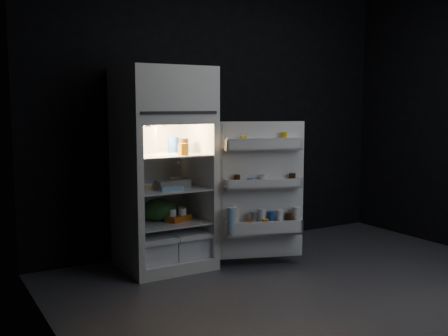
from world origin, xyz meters
TOP-DOWN VIEW (x-y plane):
  - floor at (0.00, 0.00)m, footprint 4.00×3.40m
  - wall_back at (0.00, 1.70)m, footprint 4.00×0.00m
  - wall_left at (-2.00, 0.00)m, footprint 0.00×3.40m
  - refrigerator at (-0.81, 1.32)m, footprint 0.76×0.71m
  - fridge_door at (-0.08, 0.81)m, footprint 0.74×0.43m
  - milk_jug at (-0.93, 1.34)m, footprint 0.17×0.17m
  - mayo_jar at (-0.69, 1.35)m, footprint 0.12×0.12m
  - jam_jar at (-0.63, 1.25)m, footprint 0.12×0.12m
  - amber_bottle at (-1.03, 1.41)m, footprint 0.10×0.10m
  - small_carton at (-0.72, 1.08)m, footprint 0.08×0.06m
  - egg_carton at (-0.76, 1.21)m, footprint 0.31×0.13m
  - pie at (-0.95, 1.39)m, footprint 0.40×0.40m
  - flat_package at (-0.83, 1.08)m, footprint 0.21×0.14m
  - wrapped_pkg at (-0.62, 1.47)m, footprint 0.12×0.11m
  - produce_bag at (-0.86, 1.31)m, footprint 0.41×0.38m
  - yogurt_tray at (-0.71, 1.20)m, footprint 0.26×0.20m
  - small_can_red at (-0.70, 1.45)m, footprint 0.09×0.09m
  - small_can_silver at (-0.61, 1.37)m, footprint 0.07×0.07m

SIDE VIEW (x-z plane):
  - floor at x=0.00m, z-range 0.00..0.00m
  - yogurt_tray at x=-0.71m, z-range 0.43..0.48m
  - small_can_red at x=-0.70m, z-range 0.43..0.52m
  - small_can_silver at x=-0.61m, z-range 0.43..0.52m
  - produce_bag at x=-0.86m, z-range 0.43..0.62m
  - fridge_door at x=-0.08m, z-range 0.07..1.29m
  - pie at x=-0.95m, z-range 0.73..0.77m
  - flat_package at x=-0.83m, z-range 0.73..0.77m
  - wrapped_pkg at x=-0.62m, z-range 0.73..0.78m
  - egg_carton at x=-0.76m, z-range 0.73..0.80m
  - refrigerator at x=-0.81m, z-range 0.07..1.85m
  - small_carton at x=-0.72m, z-range 1.03..1.13m
  - jam_jar at x=-0.63m, z-range 1.03..1.16m
  - mayo_jar at x=-0.69m, z-range 1.03..1.17m
  - amber_bottle at x=-1.03m, z-range 1.03..1.25m
  - milk_jug at x=-0.93m, z-range 1.03..1.27m
  - wall_back at x=0.00m, z-range 0.00..2.70m
  - wall_left at x=-2.00m, z-range 0.00..2.70m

